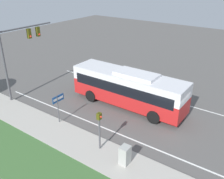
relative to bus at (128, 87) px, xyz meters
The scene contains 9 objects.
ground_plane 4.69m from the bus, 95.99° to the right, with size 80.00×80.00×0.00m, color #565451.
sidewalk 8.11m from the bus, 147.15° to the right, with size 2.80×80.00×0.12m.
lane_divider_near 6.18m from the bus, 133.33° to the right, with size 0.14×30.00×0.01m.
lane_divider_far 5.63m from the bus, 53.74° to the right, with size 0.14×30.00×0.01m.
bus is the anchor object (origin of this frame).
signal_gantry 10.41m from the bus, 112.64° to the left, with size 5.62×0.41×6.60m.
pedestrian_signal 6.52m from the bus, 164.26° to the right, with size 0.28×0.34×2.83m.
street_sign 6.19m from the bus, 152.56° to the left, with size 1.13×0.08×2.44m.
utility_cabinet 7.68m from the bus, 149.10° to the right, with size 0.65×0.55×1.23m.
Camera 1 is at (-16.31, -5.94, 10.77)m, focal length 40.00 mm.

